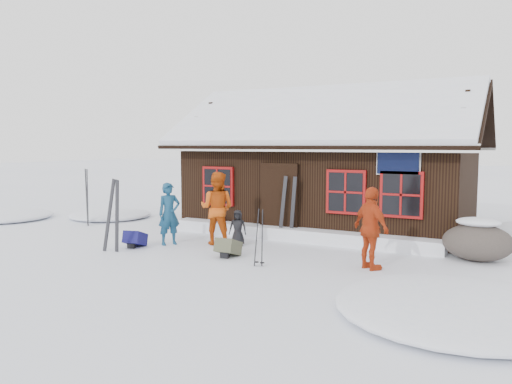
# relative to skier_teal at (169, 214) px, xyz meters

# --- Properties ---
(ground) EXTENTS (120.00, 120.00, 0.00)m
(ground) POSITION_rel_skier_teal_xyz_m (1.14, -0.19, -0.80)
(ground) COLOR white
(ground) RESTS_ON ground
(mountain_hut) EXTENTS (8.90, 6.09, 4.42)m
(mountain_hut) POSITION_rel_skier_teal_xyz_m (2.64, 4.79, 0.78)
(mountain_hut) COLOR black
(mountain_hut) RESTS_ON ground
(snow_drift) EXTENTS (7.60, 0.60, 0.35)m
(snow_drift) POSITION_rel_skier_teal_xyz_m (2.64, 2.06, -0.62)
(snow_drift) COLOR white
(snow_drift) RESTS_ON ground
(snow_mounds) EXTENTS (20.60, 13.20, 0.48)m
(snow_mounds) POSITION_rel_skier_teal_xyz_m (2.79, 1.67, -0.80)
(snow_mounds) COLOR white
(snow_mounds) RESTS_ON ground
(skier_teal) EXTENTS (0.63, 0.70, 1.59)m
(skier_teal) POSITION_rel_skier_teal_xyz_m (0.00, 0.00, 0.00)
(skier_teal) COLOR navy
(skier_teal) RESTS_ON ground
(skier_orange_left) EXTENTS (1.04, 0.88, 1.87)m
(skier_orange_left) POSITION_rel_skier_teal_xyz_m (1.05, 0.63, 0.14)
(skier_orange_left) COLOR #C3490D
(skier_orange_left) RESTS_ON ground
(skier_orange_right) EXTENTS (1.05, 0.92, 1.71)m
(skier_orange_right) POSITION_rel_skier_teal_xyz_m (5.25, -0.07, 0.06)
(skier_orange_right) COLOR #B53512
(skier_orange_right) RESTS_ON ground
(skier_crouched) EXTENTS (0.52, 0.43, 0.92)m
(skier_crouched) POSITION_rel_skier_teal_xyz_m (1.61, 0.71, -0.34)
(skier_crouched) COLOR black
(skier_crouched) RESTS_ON ground
(boulder) EXTENTS (1.49, 1.12, 0.87)m
(boulder) POSITION_rel_skier_teal_xyz_m (7.11, 1.81, -0.36)
(boulder) COLOR #524842
(boulder) RESTS_ON ground
(ski_pair_left) EXTENTS (0.67, 0.22, 1.81)m
(ski_pair_left) POSITION_rel_skier_teal_xyz_m (-0.60, -1.36, 0.06)
(ski_pair_left) COLOR black
(ski_pair_left) RESTS_ON ground
(ski_pair_mid) EXTENTS (0.38, 0.29, 1.85)m
(ski_pair_mid) POSITION_rel_skier_teal_xyz_m (-4.28, 1.24, 0.08)
(ski_pair_mid) COLOR black
(ski_pair_mid) RESTS_ON ground
(ski_pair_right) EXTENTS (0.54, 0.13, 1.77)m
(ski_pair_right) POSITION_rel_skier_teal_xyz_m (2.41, 2.01, 0.04)
(ski_pair_right) COLOR black
(ski_pair_right) RESTS_ON ground
(ski_poles) EXTENTS (0.22, 0.11, 1.26)m
(ski_poles) POSITION_rel_skier_teal_xyz_m (3.11, -0.92, -0.21)
(ski_poles) COLOR black
(ski_poles) RESTS_ON ground
(backpack_blue) EXTENTS (0.55, 0.65, 0.30)m
(backpack_blue) POSITION_rel_skier_teal_xyz_m (-0.54, -0.69, -0.65)
(backpack_blue) COLOR #151456
(backpack_blue) RESTS_ON ground
(backpack_olive) EXTENTS (0.48, 0.61, 0.31)m
(backpack_olive) POSITION_rel_skier_teal_xyz_m (2.08, -0.49, -0.64)
(backpack_olive) COLOR #4B4D37
(backpack_olive) RESTS_ON ground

